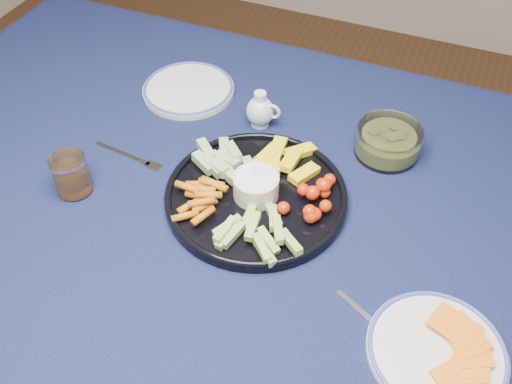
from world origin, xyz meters
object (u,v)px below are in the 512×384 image
at_px(pickle_bowl, 388,142).
at_px(juice_tumbler, 72,177).
at_px(crudite_platter, 255,192).
at_px(creamer_pitcher, 260,111).
at_px(dining_table, 255,238).
at_px(cheese_plate, 437,350).
at_px(side_plate_extra, 188,89).

height_order(pickle_bowl, juice_tumbler, juice_tumbler).
relative_size(crudite_platter, pickle_bowl, 2.62).
xyz_separation_m(creamer_pitcher, juice_tumbler, (-0.25, -0.31, -0.00)).
distance_m(crudite_platter, creamer_pitcher, 0.22).
bearing_deg(crudite_platter, dining_table, -66.47).
bearing_deg(pickle_bowl, cheese_plate, -66.90).
xyz_separation_m(dining_table, crudite_platter, (-0.01, 0.02, 0.11)).
distance_m(creamer_pitcher, pickle_bowl, 0.27).
xyz_separation_m(pickle_bowl, cheese_plate, (0.17, -0.40, -0.02)).
xyz_separation_m(crudite_platter, pickle_bowl, (0.19, 0.22, 0.01)).
distance_m(juice_tumbler, side_plate_extra, 0.36).
height_order(creamer_pitcher, pickle_bowl, creamer_pitcher).
relative_size(pickle_bowl, side_plate_extra, 0.63).
distance_m(crudite_platter, side_plate_extra, 0.36).
bearing_deg(side_plate_extra, dining_table, -44.28).
bearing_deg(dining_table, side_plate_extra, 135.72).
bearing_deg(cheese_plate, creamer_pitcher, 138.26).
bearing_deg(cheese_plate, crudite_platter, 153.12).
bearing_deg(juice_tumbler, crudite_platter, 18.22).
distance_m(dining_table, juice_tumbler, 0.36).
bearing_deg(crudite_platter, cheese_plate, -26.88).
height_order(crudite_platter, creamer_pitcher, crudite_platter).
height_order(crudite_platter, cheese_plate, crudite_platter).
relative_size(dining_table, juice_tumbler, 21.46).
height_order(crudite_platter, side_plate_extra, crudite_platter).
xyz_separation_m(dining_table, side_plate_extra, (-0.27, 0.26, 0.10)).
relative_size(dining_table, side_plate_extra, 8.19).
distance_m(crudite_platter, juice_tumbler, 0.34).
xyz_separation_m(creamer_pitcher, side_plate_extra, (-0.19, 0.04, -0.03)).
bearing_deg(juice_tumbler, creamer_pitcher, 51.60).
relative_size(juice_tumbler, side_plate_extra, 0.38).
xyz_separation_m(pickle_bowl, juice_tumbler, (-0.51, -0.32, 0.01)).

